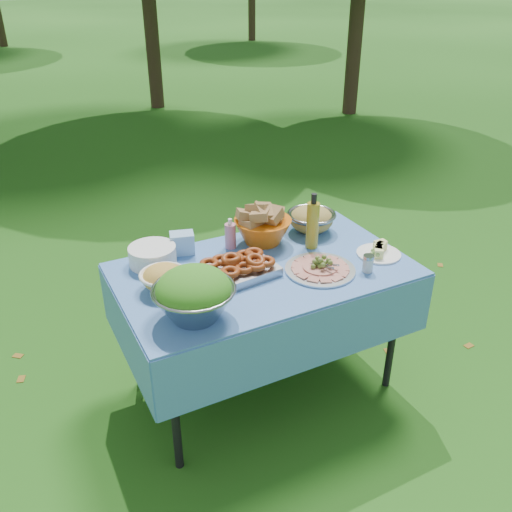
{
  "coord_description": "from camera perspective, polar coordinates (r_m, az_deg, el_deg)",
  "views": [
    {
      "loc": [
        -1.12,
        -2.08,
        2.11
      ],
      "look_at": [
        -0.05,
        0.0,
        0.84
      ],
      "focal_mm": 38.0,
      "sensor_mm": 36.0,
      "label": 1
    }
  ],
  "objects": [
    {
      "name": "ground",
      "position": [
        3.17,
        0.76,
        -13.32
      ],
      "size": [
        80.0,
        80.0,
        0.0
      ],
      "primitive_type": "plane",
      "color": "#11380A",
      "rests_on": "ground"
    },
    {
      "name": "picnic_table",
      "position": [
        2.93,
        0.81,
        -7.77
      ],
      "size": [
        1.46,
        0.86,
        0.76
      ],
      "primitive_type": "cube",
      "color": "#84BFFF",
      "rests_on": "ground"
    },
    {
      "name": "salad_bowl",
      "position": [
        2.31,
        -6.55,
        -4.03
      ],
      "size": [
        0.47,
        0.47,
        0.23
      ],
      "primitive_type": null,
      "rotation": [
        0.0,
        0.0,
        0.4
      ],
      "color": "gray",
      "rests_on": "picnic_table"
    },
    {
      "name": "pasta_bowl_white",
      "position": [
        2.56,
        -9.69,
        -2.23
      ],
      "size": [
        0.28,
        0.28,
        0.12
      ],
      "primitive_type": null,
      "rotation": [
        0.0,
        0.0,
        0.34
      ],
      "color": "white",
      "rests_on": "picnic_table"
    },
    {
      "name": "plate_stack",
      "position": [
        2.79,
        -10.84,
        0.08
      ],
      "size": [
        0.25,
        0.25,
        0.1
      ],
      "primitive_type": "cylinder",
      "rotation": [
        0.0,
        0.0,
        -0.02
      ],
      "color": "white",
      "rests_on": "picnic_table"
    },
    {
      "name": "wipes_box",
      "position": [
        2.87,
        -7.77,
        1.37
      ],
      "size": [
        0.14,
        0.12,
        0.11
      ],
      "primitive_type": "cube",
      "rotation": [
        0.0,
        0.0,
        -0.28
      ],
      "color": "#97CAFA",
      "rests_on": "picnic_table"
    },
    {
      "name": "sanitizer_bottle",
      "position": [
        2.89,
        -2.72,
        2.4
      ],
      "size": [
        0.06,
        0.06,
        0.17
      ],
      "primitive_type": "cylinder",
      "rotation": [
        0.0,
        0.0,
        -0.02
      ],
      "color": "#D1788E",
      "rests_on": "picnic_table"
    },
    {
      "name": "bread_bowl",
      "position": [
        2.94,
        0.72,
        3.3
      ],
      "size": [
        0.32,
        0.32,
        0.21
      ],
      "primitive_type": null,
      "rotation": [
        0.0,
        0.0,
        -0.01
      ],
      "color": "orange",
      "rests_on": "picnic_table"
    },
    {
      "name": "pasta_bowl_steel",
      "position": [
        3.1,
        5.84,
        3.93
      ],
      "size": [
        0.31,
        0.31,
        0.14
      ],
      "primitive_type": null,
      "rotation": [
        0.0,
        0.0,
        -0.14
      ],
      "color": "gray",
      "rests_on": "picnic_table"
    },
    {
      "name": "fried_tray",
      "position": [
        2.65,
        -1.93,
        -1.21
      ],
      "size": [
        0.39,
        0.3,
        0.09
      ],
      "primitive_type": "cube",
      "rotation": [
        0.0,
        0.0,
        0.11
      ],
      "color": "#B1B2B6",
      "rests_on": "picnic_table"
    },
    {
      "name": "charcuterie_platter",
      "position": [
        2.7,
        6.8,
        -0.8
      ],
      "size": [
        0.35,
        0.35,
        0.08
      ],
      "primitive_type": "cylinder",
      "rotation": [
        0.0,
        0.0,
        0.01
      ],
      "color": "silver",
      "rests_on": "picnic_table"
    },
    {
      "name": "oil_bottle",
      "position": [
        2.88,
        6.0,
        3.69
      ],
      "size": [
        0.09,
        0.09,
        0.31
      ],
      "primitive_type": "cylinder",
      "rotation": [
        0.0,
        0.0,
        0.42
      ],
      "color": "#AA9625",
      "rests_on": "picnic_table"
    },
    {
      "name": "cheese_plate",
      "position": [
        2.91,
        12.84,
        0.69
      ],
      "size": [
        0.29,
        0.29,
        0.06
      ],
      "primitive_type": "cylinder",
      "rotation": [
        0.0,
        0.0,
        -0.28
      ],
      "color": "white",
      "rests_on": "picnic_table"
    },
    {
      "name": "shaker",
      "position": [
        2.73,
        11.71,
        -0.77
      ],
      "size": [
        0.06,
        0.06,
        0.09
      ],
      "primitive_type": "cylinder",
      "rotation": [
        0.0,
        0.0,
        0.18
      ],
      "color": "silver",
      "rests_on": "picnic_table"
    }
  ]
}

